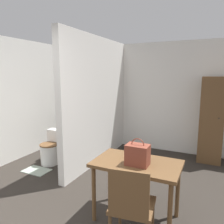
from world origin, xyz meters
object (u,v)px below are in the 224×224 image
(wooden_chair, at_px, (131,204))
(toilet, at_px, (51,149))
(handbag, at_px, (138,155))
(dining_table, at_px, (137,170))
(wooden_cabinet, at_px, (212,120))

(wooden_chair, xyz_separation_m, toilet, (-2.23, 1.37, -0.19))
(toilet, distance_m, handbag, 2.45)
(handbag, bearing_deg, dining_table, 112.90)
(wooden_chair, bearing_deg, handbag, 92.64)
(handbag, bearing_deg, wooden_chair, -79.61)
(toilet, bearing_deg, wooden_cabinet, 27.44)
(toilet, height_order, wooden_cabinet, wooden_cabinet)
(toilet, distance_m, wooden_cabinet, 3.31)
(wooden_chair, xyz_separation_m, handbag, (-0.07, 0.38, 0.38))
(toilet, relative_size, handbag, 2.05)
(dining_table, distance_m, handbag, 0.24)
(toilet, height_order, handbag, handbag)
(wooden_cabinet, bearing_deg, wooden_chair, -102.91)
(toilet, relative_size, wooden_cabinet, 0.38)
(dining_table, relative_size, handbag, 3.22)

